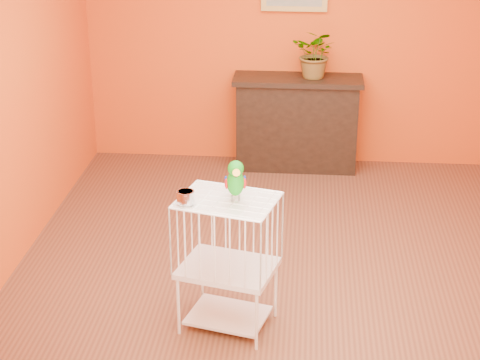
{
  "coord_description": "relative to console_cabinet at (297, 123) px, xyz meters",
  "views": [
    {
      "loc": [
        0.15,
        -5.35,
        2.96
      ],
      "look_at": [
        -0.25,
        -0.8,
        1.04
      ],
      "focal_mm": 60.0,
      "sensor_mm": 36.0,
      "label": 1
    }
  ],
  "objects": [
    {
      "name": "parrot",
      "position": [
        -0.33,
        -2.88,
        0.6
      ],
      "size": [
        0.14,
        0.25,
        0.28
      ],
      "rotation": [
        0.0,
        0.0,
        0.15
      ],
      "color": "#59544C",
      "rests_on": "birdcage"
    },
    {
      "name": "ground",
      "position": [
        -0.06,
        -2.03,
        -0.46
      ],
      "size": [
        4.5,
        4.5,
        0.0
      ],
      "primitive_type": "plane",
      "color": "brown",
      "rests_on": "ground"
    },
    {
      "name": "birdcage",
      "position": [
        -0.38,
        -2.86,
        0.02
      ],
      "size": [
        0.69,
        0.59,
        0.91
      ],
      "rotation": [
        0.0,
        0.0,
        -0.25
      ],
      "color": "silver",
      "rests_on": "ground"
    },
    {
      "name": "potted_plant",
      "position": [
        0.16,
        -0.04,
        0.64
      ],
      "size": [
        0.56,
        0.58,
        0.36
      ],
      "primitive_type": "imported",
      "rotation": [
        0.0,
        0.0,
        -0.37
      ],
      "color": "#26722D",
      "rests_on": "console_cabinet"
    },
    {
      "name": "room_shell",
      "position": [
        -0.06,
        -2.03,
        1.13
      ],
      "size": [
        4.5,
        4.5,
        4.5
      ],
      "color": "#C34A12",
      "rests_on": "ground"
    },
    {
      "name": "feed_cup",
      "position": [
        -0.63,
        -2.95,
        0.5
      ],
      "size": [
        0.11,
        0.11,
        0.08
      ],
      "primitive_type": "cylinder",
      "color": "silver",
      "rests_on": "birdcage"
    },
    {
      "name": "console_cabinet",
      "position": [
        0.0,
        0.0,
        0.0
      ],
      "size": [
        1.23,
        0.44,
        0.91
      ],
      "color": "black",
      "rests_on": "ground"
    }
  ]
}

